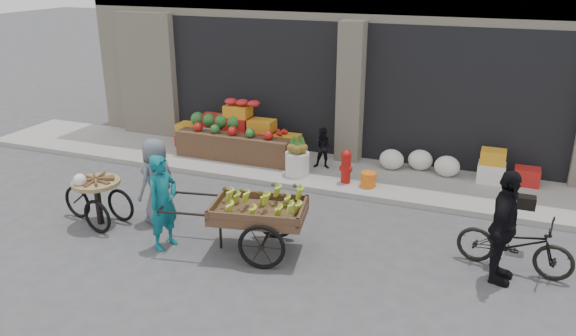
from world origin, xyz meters
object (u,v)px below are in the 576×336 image
at_px(seated_person, 324,148).
at_px(vendor_grey, 157,181).
at_px(vendor_woman, 163,202).
at_px(tricycle_cart, 97,195).
at_px(pineapple_bin, 297,164).
at_px(cyclist, 504,227).
at_px(banana_cart, 255,209).
at_px(fire_hydrant, 346,165).
at_px(orange_bucket, 368,179).
at_px(bicycle, 515,244).

xyz_separation_m(seated_person, vendor_grey, (-2.01, -3.45, 0.20)).
distance_m(vendor_woman, tricycle_cart, 1.64).
relative_size(pineapple_bin, cyclist, 0.30).
height_order(banana_cart, vendor_woman, vendor_woman).
xyz_separation_m(fire_hydrant, vendor_grey, (-2.71, -2.80, 0.28)).
xyz_separation_m(seated_person, vendor_woman, (-1.36, -4.25, 0.22)).
bearing_deg(vendor_woman, vendor_grey, 51.84).
height_order(orange_bucket, banana_cart, banana_cart).
distance_m(seated_person, bicycle, 4.98).
height_order(fire_hydrant, vendor_woman, vendor_woman).
relative_size(orange_bucket, vendor_grey, 0.20).
relative_size(tricycle_cart, vendor_grey, 0.92).
height_order(fire_hydrant, vendor_grey, vendor_grey).
xyz_separation_m(fire_hydrant, cyclist, (3.12, -2.69, 0.37)).
distance_m(orange_bucket, tricycle_cart, 5.29).
bearing_deg(orange_bucket, vendor_grey, -139.46).
relative_size(fire_hydrant, bicycle, 0.41).
distance_m(pineapple_bin, tricycle_cart, 4.22).
relative_size(fire_hydrant, cyclist, 0.41).
height_order(pineapple_bin, bicycle, bicycle).
distance_m(orange_bucket, seated_person, 1.42).
height_order(bicycle, cyclist, cyclist).
height_order(seated_person, vendor_grey, vendor_grey).
bearing_deg(pineapple_bin, orange_bucket, -3.58).
relative_size(orange_bucket, bicycle, 0.19).
bearing_deg(banana_cart, vendor_woman, -175.84).
height_order(seated_person, bicycle, seated_person).
distance_m(banana_cart, bicycle, 4.03).
xyz_separation_m(seated_person, bicycle, (4.02, -2.94, -0.13)).
distance_m(banana_cart, cyclist, 3.75).
xyz_separation_m(pineapple_bin, orange_bucket, (1.60, -0.10, -0.10)).
xyz_separation_m(bicycle, cyclist, (-0.20, -0.40, 0.42)).
bearing_deg(bicycle, orange_bucket, 60.21).
xyz_separation_m(fire_hydrant, vendor_woman, (-2.06, -3.60, 0.30)).
bearing_deg(bicycle, vendor_grey, 103.51).
distance_m(fire_hydrant, vendor_grey, 3.91).
bearing_deg(bicycle, vendor_woman, 112.36).
height_order(vendor_woman, vendor_grey, vendor_woman).
distance_m(pineapple_bin, cyclist, 5.05).
bearing_deg(tricycle_cart, seated_person, 60.56).
xyz_separation_m(vendor_grey, cyclist, (5.83, 0.11, 0.08)).
xyz_separation_m(fire_hydrant, tricycle_cart, (-3.66, -3.30, 0.06)).
bearing_deg(orange_bucket, banana_cart, -109.13).
xyz_separation_m(vendor_woman, bicycle, (5.38, 1.31, -0.35)).
bearing_deg(pineapple_bin, tricycle_cart, -127.37).
xyz_separation_m(pineapple_bin, fire_hydrant, (1.10, -0.05, 0.13)).
xyz_separation_m(vendor_woman, cyclist, (5.18, 0.91, 0.07)).
xyz_separation_m(tricycle_cart, bicycle, (6.98, 1.01, -0.11)).
height_order(vendor_woman, bicycle, vendor_woman).
height_order(orange_bucket, tricycle_cart, tricycle_cart).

